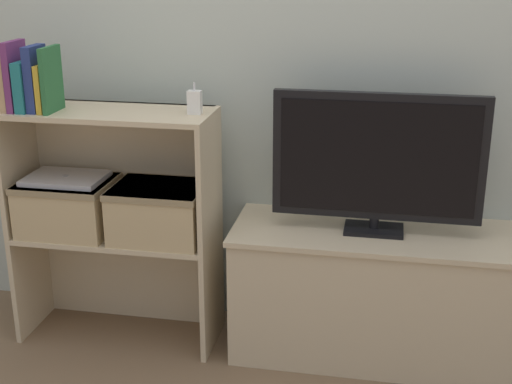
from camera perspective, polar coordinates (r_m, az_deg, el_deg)
name	(u,v)px	position (r m, az deg, el deg)	size (l,w,h in m)	color
ground_plane	(248,367)	(2.82, -0.63, -13.85)	(16.00, 16.00, 0.00)	brown
wall_back	(270,37)	(2.83, 1.10, 12.26)	(10.00, 0.05, 2.40)	#B2BCB2
tv_stand	(370,293)	(2.83, 9.11, -7.96)	(1.07, 0.43, 0.52)	#CCB793
tv	(378,160)	(2.63, 9.71, 2.56)	(0.77, 0.14, 0.53)	black
bookshelf_lower_tier	(124,264)	(3.02, -10.49, -5.71)	(0.80, 0.32, 0.45)	#CCB793
bookshelf_upper_tier	(117,154)	(2.85, -11.05, 3.03)	(0.80, 0.32, 0.50)	#CCB793
book_tan	(10,83)	(2.84, -19.10, 8.22)	(0.02, 0.14, 0.20)	tan
book_plum	(16,76)	(2.82, -18.66, 8.79)	(0.03, 0.14, 0.26)	#6B2D66
book_teal	(27,86)	(2.81, -17.88, 8.09)	(0.04, 0.15, 0.19)	#1E7075
book_navy	(36,79)	(2.78, -17.20, 8.66)	(0.04, 0.13, 0.24)	navy
book_mustard	(45,88)	(2.77, -16.50, 8.00)	(0.02, 0.13, 0.18)	gold
book_forest	(51,79)	(2.76, -16.05, 8.65)	(0.02, 0.15, 0.24)	#286638
baby_monitor	(195,102)	(2.64, -4.93, 7.17)	(0.05, 0.03, 0.12)	white
storage_basket_left	(68,203)	(2.92, -14.80, -0.89)	(0.36, 0.29, 0.21)	tan
storage_basket_right	(159,210)	(2.78, -7.73, -1.42)	(0.36, 0.29, 0.21)	tan
laptop	(66,178)	(2.89, -14.98, 1.08)	(0.30, 0.22, 0.02)	#BCBCC1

